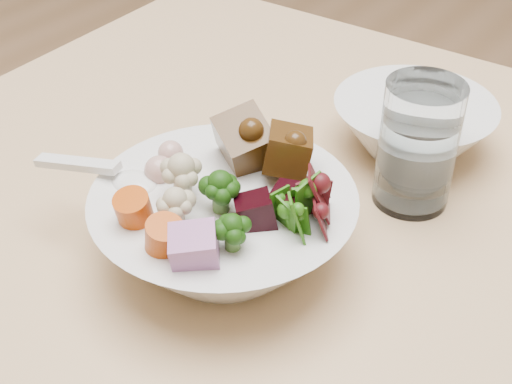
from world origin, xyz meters
TOP-DOWN VIEW (x-y plane):
  - food_bowl at (-0.01, -0.24)m, footprint 0.23×0.23m
  - soup_spoon at (-0.10, -0.27)m, footprint 0.12×0.05m
  - water_glass at (0.08, -0.06)m, footprint 0.07×0.07m
  - side_bowl at (0.04, 0.02)m, footprint 0.17×0.17m

SIDE VIEW (x-z plane):
  - side_bowl at x=0.04m, z-range 0.67..0.72m
  - food_bowl at x=-0.01m, z-range 0.64..0.77m
  - water_glass at x=0.08m, z-range 0.66..0.79m
  - soup_spoon at x=-0.10m, z-range 0.72..0.75m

